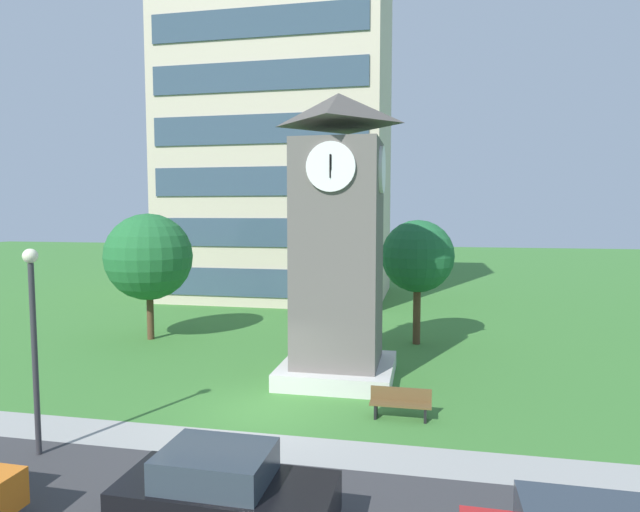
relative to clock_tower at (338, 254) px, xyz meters
The scene contains 9 objects.
ground_plane 6.05m from the clock_tower, 115.99° to the right, with size 160.00×160.00×0.00m, color #3D7A33.
kerb_strip 7.75m from the clock_tower, 106.09° to the right, with size 120.00×1.60×0.01m, color #9E9E99.
office_building 20.92m from the clock_tower, 111.38° to the left, with size 15.03×10.72×22.40m.
clock_tower is the anchor object (origin of this frame).
park_bench 5.85m from the clock_tower, 54.27° to the right, with size 1.80×0.50×0.88m.
street_lamp 9.95m from the clock_tower, 130.28° to the right, with size 0.36×0.36×5.19m.
tree_near_tower 10.67m from the clock_tower, 156.79° to the left, with size 4.10×4.10×6.02m.
tree_streetside 6.39m from the clock_tower, 64.61° to the left, with size 3.31×3.31×5.73m.
parked_car_black 10.54m from the clock_tower, 93.06° to the right, with size 4.07×2.00×1.69m.
Camera 1 is at (4.81, -15.24, 6.08)m, focal length 29.83 mm.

